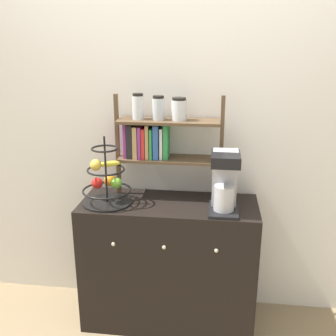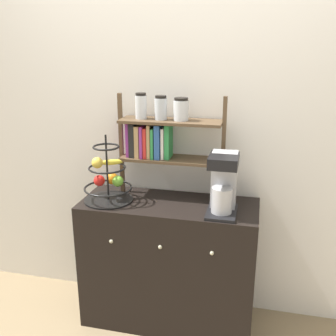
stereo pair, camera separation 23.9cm
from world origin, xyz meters
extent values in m
cube|color=silver|center=(0.00, 0.49, 1.30)|extent=(7.00, 0.05, 2.60)
cube|color=black|center=(0.00, 0.22, 0.43)|extent=(1.11, 0.44, 0.86)
sphere|color=#B2AD8C|center=(-0.31, -0.01, 0.67)|extent=(0.02, 0.02, 0.02)
sphere|color=#B2AD8C|center=(0.00, -0.01, 0.67)|extent=(0.02, 0.02, 0.02)
sphere|color=#B2AD8C|center=(0.31, -0.01, 0.67)|extent=(0.02, 0.02, 0.02)
cube|color=black|center=(0.34, 0.14, 0.86)|extent=(0.17, 0.26, 0.02)
cube|color=#B7B7BC|center=(0.34, 0.21, 1.04)|extent=(0.15, 0.10, 0.34)
cylinder|color=#B7B7BC|center=(0.34, 0.12, 0.95)|extent=(0.12, 0.12, 0.15)
cube|color=black|center=(0.34, 0.13, 1.18)|extent=(0.16, 0.21, 0.06)
cylinder|color=black|center=(-0.38, 0.17, 0.86)|extent=(0.31, 0.31, 0.01)
cylinder|color=black|center=(-0.38, 0.17, 1.07)|extent=(0.01, 0.01, 0.42)
torus|color=black|center=(-0.38, 0.17, 0.94)|extent=(0.30, 0.30, 0.01)
torus|color=black|center=(-0.38, 0.17, 1.07)|extent=(0.23, 0.23, 0.01)
torus|color=black|center=(-0.38, 0.17, 1.21)|extent=(0.17, 0.17, 0.01)
sphere|color=red|center=(-0.45, 0.20, 0.98)|extent=(0.07, 0.07, 0.07)
sphere|color=#6BAD33|center=(-0.33, 0.21, 0.98)|extent=(0.07, 0.07, 0.07)
sphere|color=orange|center=(-0.38, 0.25, 0.98)|extent=(0.08, 0.08, 0.08)
ellipsoid|color=yellow|center=(-0.37, 0.23, 1.10)|extent=(0.15, 0.10, 0.04)
sphere|color=gold|center=(-0.44, 0.15, 1.11)|extent=(0.07, 0.07, 0.07)
cube|color=brown|center=(-0.35, 0.35, 1.18)|extent=(0.02, 0.02, 0.66)
cube|color=brown|center=(0.31, 0.35, 1.18)|extent=(0.02, 0.02, 0.66)
cube|color=brown|center=(-0.02, 0.35, 1.11)|extent=(0.64, 0.20, 0.02)
cube|color=brown|center=(-0.02, 0.35, 1.35)|extent=(0.64, 0.20, 0.02)
cube|color=#8C338C|center=(-0.29, 0.35, 1.22)|extent=(0.02, 0.12, 0.22)
cube|color=black|center=(-0.26, 0.35, 1.22)|extent=(0.03, 0.15, 0.22)
cube|color=tan|center=(-0.22, 0.35, 1.22)|extent=(0.03, 0.16, 0.20)
cube|color=#8C338C|center=(-0.19, 0.35, 1.22)|extent=(0.02, 0.16, 0.20)
cube|color=red|center=(-0.17, 0.35, 1.21)|extent=(0.02, 0.15, 0.19)
cube|color=tan|center=(-0.15, 0.35, 1.22)|extent=(0.02, 0.15, 0.22)
cube|color=#2D8C47|center=(-0.12, 0.35, 1.21)|extent=(0.02, 0.16, 0.19)
cube|color=#2D599E|center=(-0.09, 0.35, 1.22)|extent=(0.03, 0.15, 0.22)
cube|color=white|center=(-0.06, 0.35, 1.21)|extent=(0.02, 0.13, 0.20)
cube|color=#2D8C47|center=(-0.03, 0.35, 1.22)|extent=(0.03, 0.12, 0.22)
cylinder|color=silver|center=(-0.21, 0.35, 1.43)|extent=(0.07, 0.07, 0.15)
cylinder|color=black|center=(-0.21, 0.35, 1.51)|extent=(0.07, 0.07, 0.02)
cylinder|color=silver|center=(-0.08, 0.35, 1.42)|extent=(0.08, 0.08, 0.13)
cylinder|color=black|center=(-0.08, 0.35, 1.50)|extent=(0.07, 0.07, 0.02)
cylinder|color=silver|center=(0.05, 0.35, 1.42)|extent=(0.09, 0.09, 0.12)
cylinder|color=black|center=(0.05, 0.35, 1.49)|extent=(0.09, 0.09, 0.02)
camera|label=1|loc=(0.28, -2.04, 1.81)|focal=42.00mm
camera|label=2|loc=(0.52, -2.00, 1.81)|focal=42.00mm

